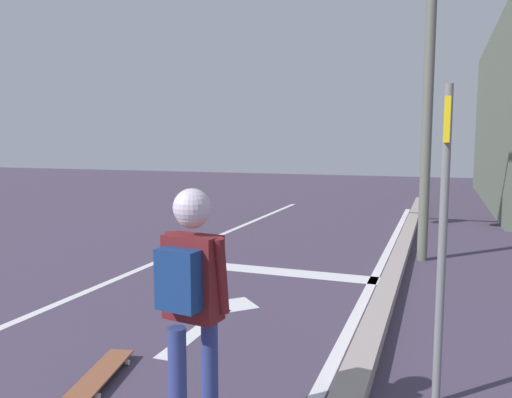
# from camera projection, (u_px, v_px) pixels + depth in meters

# --- Properties ---
(lane_line_center) EXTENTS (0.12, 20.00, 0.01)m
(lane_line_center) POSITION_uv_depth(u_px,v_px,m) (65.00, 300.00, 6.01)
(lane_line_center) COLOR silver
(lane_line_center) RESTS_ON ground
(lane_line_curbside) EXTENTS (0.12, 20.00, 0.01)m
(lane_line_curbside) POSITION_uv_depth(u_px,v_px,m) (345.00, 338.00, 4.85)
(lane_line_curbside) COLOR silver
(lane_line_curbside) RESTS_ON ground
(stop_bar) EXTENTS (3.52, 0.40, 0.01)m
(stop_bar) POSITION_uv_depth(u_px,v_px,m) (263.00, 270.00, 7.43)
(stop_bar) COLOR silver
(stop_bar) RESTS_ON ground
(lane_arrow_stem) EXTENTS (0.16, 1.40, 0.01)m
(lane_arrow_stem) POSITION_uv_depth(u_px,v_px,m) (197.00, 331.00, 5.03)
(lane_arrow_stem) COLOR silver
(lane_arrow_stem) RESTS_ON ground
(lane_arrow_head) EXTENTS (0.71, 0.71, 0.01)m
(lane_arrow_head) POSITION_uv_depth(u_px,v_px,m) (230.00, 305.00, 5.83)
(lane_arrow_head) COLOR silver
(lane_arrow_head) RESTS_ON ground
(curb_strip) EXTENTS (0.24, 24.00, 0.14)m
(curb_strip) POSITION_uv_depth(u_px,v_px,m) (371.00, 335.00, 4.76)
(curb_strip) COLOR #A0928D
(curb_strip) RESTS_ON ground
(skater) EXTENTS (0.43, 0.59, 1.54)m
(skater) POSITION_uv_depth(u_px,v_px,m) (191.00, 284.00, 3.02)
(skater) COLOR navy
(skater) RESTS_ON skateboard
(spare_skateboard) EXTENTS (0.40, 0.88, 0.07)m
(spare_skateboard) POSITION_uv_depth(u_px,v_px,m) (101.00, 373.00, 4.00)
(spare_skateboard) COLOR brown
(spare_skateboard) RESTS_ON ground
(street_sign_post) EXTENTS (0.06, 0.44, 2.30)m
(street_sign_post) POSITION_uv_depth(u_px,v_px,m) (444.00, 200.00, 3.49)
(street_sign_post) COLOR slate
(street_sign_post) RESTS_ON ground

